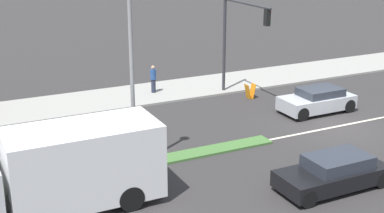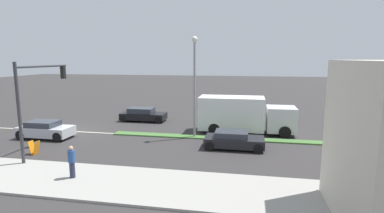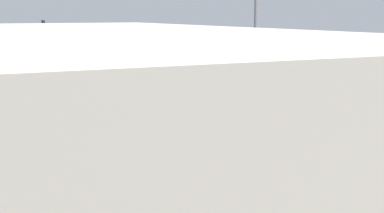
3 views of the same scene
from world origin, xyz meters
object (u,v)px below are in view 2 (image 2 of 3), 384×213
(sedan_dark, at_px, (234,140))
(suv_black, at_px, (143,115))
(pedestrian, at_px, (72,161))
(traffic_signal_main, at_px, (36,93))
(delivery_truck, at_px, (243,115))
(warning_aframe_sign, at_px, (34,148))
(street_lamp, at_px, (195,74))
(hatchback_red, at_px, (357,122))
(sedan_silver, at_px, (45,130))

(sedan_dark, height_order, suv_black, suv_black)
(pedestrian, height_order, sedan_dark, pedestrian)
(traffic_signal_main, xyz_separation_m, pedestrian, (2.80, 3.88, -2.94))
(delivery_truck, distance_m, suv_black, 9.83)
(warning_aframe_sign, distance_m, suv_black, 11.23)
(street_lamp, relative_size, hatchback_red, 1.84)
(sedan_silver, distance_m, hatchback_red, 24.88)
(delivery_truck, xyz_separation_m, hatchback_red, (-2.80, 9.37, -0.86))
(traffic_signal_main, distance_m, hatchback_red, 24.20)
(warning_aframe_sign, bearing_deg, sedan_silver, -152.37)
(street_lamp, distance_m, pedestrian, 10.68)
(traffic_signal_main, bearing_deg, hatchback_red, 117.64)
(sedan_dark, xyz_separation_m, sedan_silver, (-0.00, -13.96, 0.07))
(delivery_truck, bearing_deg, sedan_silver, -73.05)
(hatchback_red, bearing_deg, delivery_truck, -73.37)
(traffic_signal_main, relative_size, pedestrian, 3.50)
(pedestrian, height_order, suv_black, pedestrian)
(sedan_dark, bearing_deg, warning_aframe_sign, -73.56)
(traffic_signal_main, bearing_deg, warning_aframe_sign, -117.01)
(traffic_signal_main, height_order, hatchback_red, traffic_signal_main)
(suv_black, bearing_deg, delivery_truck, 73.38)
(pedestrian, relative_size, sedan_dark, 0.41)
(warning_aframe_sign, bearing_deg, suv_black, 163.51)
(sedan_dark, bearing_deg, sedan_silver, -90.00)
(traffic_signal_main, bearing_deg, street_lamp, 126.23)
(delivery_truck, relative_size, hatchback_red, 1.87)
(street_lamp, relative_size, suv_black, 1.74)
(traffic_signal_main, bearing_deg, sedan_silver, -146.80)
(sedan_dark, height_order, sedan_silver, sedan_silver)
(street_lamp, bearing_deg, sedan_dark, 54.02)
(sedan_dark, relative_size, hatchback_red, 0.97)
(warning_aframe_sign, height_order, delivery_truck, delivery_truck)
(traffic_signal_main, xyz_separation_m, suv_black, (-11.12, 2.49, -3.29))
(delivery_truck, distance_m, sedan_dark, 4.52)
(traffic_signal_main, xyz_separation_m, warning_aframe_sign, (-0.36, -0.70, -3.47))
(pedestrian, distance_m, sedan_dark, 10.08)
(pedestrian, height_order, sedan_silver, pedestrian)
(street_lamp, xyz_separation_m, hatchback_red, (-5.00, 12.88, -4.17))
(suv_black, bearing_deg, hatchback_red, 90.00)
(street_lamp, relative_size, pedestrian, 4.61)
(street_lamp, xyz_separation_m, warning_aframe_sign, (5.77, -9.06, -4.35))
(traffic_signal_main, relative_size, suv_black, 1.32)
(hatchback_red, bearing_deg, pedestrian, -51.27)
(pedestrian, distance_m, sedan_silver, 9.32)
(pedestrian, xyz_separation_m, hatchback_red, (-13.92, 17.36, -0.35))
(traffic_signal_main, height_order, pedestrian, traffic_signal_main)
(warning_aframe_sign, xyz_separation_m, hatchback_red, (-10.77, 21.94, 0.18))
(sedan_dark, height_order, hatchback_red, hatchback_red)
(warning_aframe_sign, relative_size, delivery_truck, 0.11)
(pedestrian, xyz_separation_m, warning_aframe_sign, (-3.15, -4.59, -0.53))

